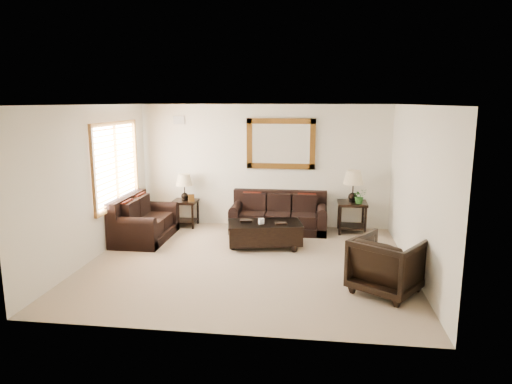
# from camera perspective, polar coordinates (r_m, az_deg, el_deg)

# --- Properties ---
(room) EXTENTS (5.51, 5.01, 2.71)m
(room) POSITION_cam_1_polar(r_m,az_deg,el_deg) (7.67, -1.11, 0.71)
(room) COLOR gray
(room) RESTS_ON ground
(window) EXTENTS (0.07, 1.96, 1.66)m
(window) POSITION_cam_1_polar(r_m,az_deg,el_deg) (9.27, -17.04, 3.29)
(window) COLOR white
(window) RESTS_ON room
(mirror) EXTENTS (1.50, 0.06, 1.10)m
(mirror) POSITION_cam_1_polar(r_m,az_deg,el_deg) (9.99, 3.12, 6.04)
(mirror) COLOR #553611
(mirror) RESTS_ON room
(air_vent) EXTENTS (0.25, 0.02, 0.18)m
(air_vent) POSITION_cam_1_polar(r_m,az_deg,el_deg) (10.39, -9.62, 8.86)
(air_vent) COLOR #999999
(air_vent) RESTS_ON room
(sofa) EXTENTS (2.05, 0.88, 0.84)m
(sofa) POSITION_cam_1_polar(r_m,az_deg,el_deg) (9.89, 2.86, -3.12)
(sofa) COLOR black
(sofa) RESTS_ON room
(loveseat) EXTENTS (0.94, 1.59, 0.89)m
(loveseat) POSITION_cam_1_polar(r_m,az_deg,el_deg) (9.54, -14.02, -3.83)
(loveseat) COLOR black
(loveseat) RESTS_ON room
(end_table_left) EXTENTS (0.54, 0.54, 1.18)m
(end_table_left) POSITION_cam_1_polar(r_m,az_deg,el_deg) (10.25, -8.91, -0.04)
(end_table_left) COLOR black
(end_table_left) RESTS_ON room
(end_table_right) EXTENTS (0.61, 0.61, 1.34)m
(end_table_right) POSITION_cam_1_polar(r_m,az_deg,el_deg) (9.83, 12.01, -0.04)
(end_table_right) COLOR black
(end_table_right) RESTS_ON room
(coffee_table) EXTENTS (1.52, 1.02, 0.59)m
(coffee_table) POSITION_cam_1_polar(r_m,az_deg,el_deg) (8.80, 1.08, -4.97)
(coffee_table) COLOR black
(coffee_table) RESTS_ON room
(armchair) EXTENTS (1.21, 1.19, 0.92)m
(armchair) POSITION_cam_1_polar(r_m,az_deg,el_deg) (6.97, 16.08, -8.45)
(armchair) COLOR black
(armchair) RESTS_ON floor
(potted_plant) EXTENTS (0.38, 0.39, 0.24)m
(potted_plant) POSITION_cam_1_polar(r_m,az_deg,el_deg) (9.75, 12.81, -0.70)
(potted_plant) COLOR #27591E
(potted_plant) RESTS_ON end_table_right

